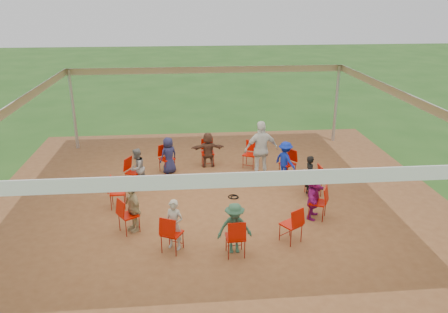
{
  "coord_description": "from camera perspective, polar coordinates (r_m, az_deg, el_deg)",
  "views": [
    {
      "loc": [
        -0.87,
        -11.17,
        5.52
      ],
      "look_at": [
        0.18,
        0.3,
        1.23
      ],
      "focal_mm": 35.0,
      "sensor_mm": 36.0,
      "label": 1
    }
  ],
  "objects": [
    {
      "name": "ground",
      "position": [
        12.49,
        -0.7,
        -5.79
      ],
      "size": [
        80.0,
        80.0,
        0.0
      ],
      "primitive_type": "plane",
      "color": "#255119",
      "rests_on": "ground"
    },
    {
      "name": "dirt_patch",
      "position": [
        12.49,
        -0.7,
        -5.76
      ],
      "size": [
        13.0,
        13.0,
        0.0
      ],
      "primitive_type": "plane",
      "color": "brown",
      "rests_on": "ground"
    },
    {
      "name": "tent",
      "position": [
        11.64,
        -0.75,
        4.75
      ],
      "size": [
        10.33,
        10.33,
        3.0
      ],
      "color": "#B2B2B7",
      "rests_on": "ground"
    },
    {
      "name": "chair_0",
      "position": [
        12.93,
        11.61,
        -3.09
      ],
      "size": [
        0.46,
        0.44,
        0.9
      ],
      "primitive_type": null,
      "rotation": [
        0.0,
        0.0,
        1.63
      ],
      "color": "#B40E00",
      "rests_on": "ground"
    },
    {
      "name": "chair_1",
      "position": [
        14.04,
        8.31,
        -0.96
      ],
      "size": [
        0.6,
        0.59,
        0.9
      ],
      "primitive_type": null,
      "rotation": [
        0.0,
        0.0,
        2.15
      ],
      "color": "#B40E00",
      "rests_on": "ground"
    },
    {
      "name": "chair_2",
      "position": [
        14.72,
        3.4,
        0.25
      ],
      "size": [
        0.57,
        0.58,
        0.9
      ],
      "primitive_type": null,
      "rotation": [
        0.0,
        0.0,
        2.67
      ],
      "color": "#B40E00",
      "rests_on": "ground"
    },
    {
      "name": "chair_3",
      "position": [
        14.86,
        -2.14,
        0.47
      ],
      "size": [
        0.44,
        0.46,
        0.9
      ],
      "primitive_type": null,
      "rotation": [
        0.0,
        0.0,
        -3.09
      ],
      "color": "#B40E00",
      "rests_on": "ground"
    },
    {
      "name": "chair_4",
      "position": [
        14.44,
        -7.47,
        -0.31
      ],
      "size": [
        0.59,
        0.6,
        0.9
      ],
      "primitive_type": null,
      "rotation": [
        0.0,
        0.0,
        -2.56
      ],
      "color": "#B40E00",
      "rests_on": "ground"
    },
    {
      "name": "chair_5",
      "position": [
        13.52,
        -11.67,
        -2.04
      ],
      "size": [
        0.58,
        0.57,
        0.9
      ],
      "primitive_type": null,
      "rotation": [
        0.0,
        0.0,
        -2.04
      ],
      "color": "#B40E00",
      "rests_on": "ground"
    },
    {
      "name": "chair_6",
      "position": [
        12.28,
        -13.71,
        -4.57
      ],
      "size": [
        0.46,
        0.44,
        0.9
      ],
      "primitive_type": null,
      "rotation": [
        0.0,
        0.0,
        -1.52
      ],
      "color": "#B40E00",
      "rests_on": "ground"
    },
    {
      "name": "chair_7",
      "position": [
        11.0,
        -12.34,
        -7.52
      ],
      "size": [
        0.6,
        0.59,
        0.9
      ],
      "primitive_type": null,
      "rotation": [
        0.0,
        0.0,
        -0.99
      ],
      "color": "#B40E00",
      "rests_on": "ground"
    },
    {
      "name": "chair_8",
      "position": [
        10.07,
        -6.81,
        -9.94
      ],
      "size": [
        0.57,
        0.58,
        0.9
      ],
      "primitive_type": null,
      "rotation": [
        0.0,
        0.0,
        -0.47
      ],
      "color": "#B40E00",
      "rests_on": "ground"
    },
    {
      "name": "chair_9",
      "position": [
        9.86,
        1.49,
        -10.5
      ],
      "size": [
        0.44,
        0.46,
        0.9
      ],
      "primitive_type": null,
      "rotation": [
        0.0,
        0.0,
        0.05
      ],
      "color": "#B40E00",
      "rests_on": "ground"
    },
    {
      "name": "chair_10",
      "position": [
        10.47,
        8.74,
        -8.78
      ],
      "size": [
        0.59,
        0.6,
        0.9
      ],
      "primitive_type": null,
      "rotation": [
        0.0,
        0.0,
        0.58
      ],
      "color": "#B40E00",
      "rests_on": "ground"
    },
    {
      "name": "chair_11",
      "position": [
        11.63,
        12.13,
        -5.9
      ],
      "size": [
        0.58,
        0.57,
        0.9
      ],
      "primitive_type": null,
      "rotation": [
        0.0,
        0.0,
        1.1
      ],
      "color": "#B40E00",
      "rests_on": "ground"
    },
    {
      "name": "person_seated_0",
      "position": [
        12.83,
        11.15,
        -2.47
      ],
      "size": [
        0.31,
        0.46,
        1.21
      ],
      "primitive_type": "imported",
      "rotation": [
        0.0,
        0.0,
        1.63
      ],
      "color": "black",
      "rests_on": "ground"
    },
    {
      "name": "person_seated_1",
      "position": [
        13.9,
        8.0,
        -0.46
      ],
      "size": [
        0.75,
        0.87,
        1.21
      ],
      "primitive_type": "imported",
      "rotation": [
        0.0,
        0.0,
        2.15
      ],
      "color": "#0E24A3",
      "rests_on": "ground"
    },
    {
      "name": "person_seated_2",
      "position": [
        14.69,
        -2.1,
        0.9
      ],
      "size": [
        1.14,
        0.48,
        1.21
      ],
      "primitive_type": "imported",
      "rotation": [
        0.0,
        0.0,
        -3.09
      ],
      "color": "brown",
      "rests_on": "ground"
    },
    {
      "name": "person_seated_3",
      "position": [
        14.28,
        -7.24,
        0.16
      ],
      "size": [
        0.68,
        0.6,
        1.21
      ],
      "primitive_type": "imported",
      "rotation": [
        0.0,
        0.0,
        -2.56
      ],
      "color": "#1D1F42",
      "rests_on": "ground"
    },
    {
      "name": "person_seated_4",
      "position": [
        13.4,
        -11.29,
        -1.48
      ],
      "size": [
        0.57,
        0.68,
        1.21
      ],
      "primitive_type": "imported",
      "rotation": [
        0.0,
        0.0,
        -2.04
      ],
      "color": "slate",
      "rests_on": "ground"
    },
    {
      "name": "person_seated_5",
      "position": [
        10.97,
        -11.84,
        -6.61
      ],
      "size": [
        0.69,
        0.79,
        1.21
      ],
      "primitive_type": "imported",
      "rotation": [
        0.0,
        0.0,
        -0.99
      ],
      "color": "tan",
      "rests_on": "ground"
    },
    {
      "name": "person_seated_6",
      "position": [
        10.08,
        -6.52,
        -8.84
      ],
      "size": [
        0.52,
        0.46,
        1.21
      ],
      "primitive_type": "imported",
      "rotation": [
        0.0,
        0.0,
        -0.47
      ],
      "color": "#A19D8D",
      "rests_on": "ground"
    },
    {
      "name": "person_seated_7",
      "position": [
        9.88,
        1.38,
        -9.35
      ],
      "size": [
        0.8,
        0.43,
        1.21
      ],
      "primitive_type": "imported",
      "rotation": [
        0.0,
        0.0,
        0.05
      ],
      "color": "#2C553E",
      "rests_on": "ground"
    },
    {
      "name": "person_seated_8",
      "position": [
        11.58,
        11.61,
        -5.1
      ],
      "size": [
        0.88,
        1.19,
        1.21
      ],
      "primitive_type": "imported",
      "rotation": [
        0.0,
        0.0,
        1.1
      ],
      "color": "#8E1468",
      "rests_on": "ground"
    },
    {
      "name": "standing_person",
      "position": [
        13.77,
        4.89,
        0.9
      ],
      "size": [
        1.15,
        0.7,
        1.85
      ],
      "primitive_type": "imported",
      "rotation": [
        0.0,
        0.0,
        3.28
      ],
      "color": "silver",
      "rests_on": "ground"
    },
    {
      "name": "cable_coil",
      "position": [
        12.67,
        1.28,
        -5.3
      ],
      "size": [
        0.4,
        0.4,
        0.03
      ],
      "rotation": [
        0.0,
        0.0,
        0.42
      ],
      "color": "black",
      "rests_on": "ground"
    },
    {
      "name": "laptop",
      "position": [
        12.79,
        10.48,
        -2.62
      ],
      "size": [
        0.3,
        0.37,
        0.24
      ],
      "rotation": [
        0.0,
        0.0,
        1.63
      ],
      "color": "#B7B7BC",
      "rests_on": "ground"
    }
  ]
}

